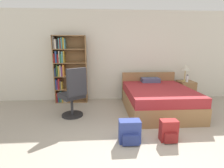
% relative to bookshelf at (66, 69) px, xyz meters
% --- Properties ---
extents(wall_back, '(9.00, 0.06, 2.60)m').
position_rel_bookshelf_xyz_m(wall_back, '(1.66, 0.25, 0.33)').
color(wall_back, silver).
rests_on(wall_back, ground_plane).
extents(bookshelf, '(0.90, 0.27, 1.88)m').
position_rel_bookshelf_xyz_m(bookshelf, '(0.00, 0.00, 0.00)').
color(bookshelf, olive).
rests_on(bookshelf, ground_plane).
extents(bed, '(1.55, 1.92, 0.84)m').
position_rel_bookshelf_xyz_m(bed, '(2.37, -0.84, -0.67)').
color(bed, olive).
rests_on(bed, ground_plane).
extents(office_chair, '(0.70, 0.72, 1.14)m').
position_rel_bookshelf_xyz_m(office_chair, '(0.35, -1.15, -0.43)').
color(office_chair, '#232326').
rests_on(office_chair, ground_plane).
extents(nightstand, '(0.43, 0.50, 0.58)m').
position_rel_bookshelf_xyz_m(nightstand, '(3.48, -0.09, -0.68)').
color(nightstand, olive).
rests_on(nightstand, ground_plane).
extents(table_lamp, '(0.24, 0.24, 0.48)m').
position_rel_bookshelf_xyz_m(table_lamp, '(3.42, -0.10, -0.01)').
color(table_lamp, tan).
rests_on(table_lamp, nightstand).
extents(water_bottle, '(0.07, 0.07, 0.21)m').
position_rel_bookshelf_xyz_m(water_bottle, '(3.44, -0.21, -0.29)').
color(water_bottle, silver).
rests_on(water_bottle, nightstand).
extents(backpack_red, '(0.29, 0.23, 0.37)m').
position_rel_bookshelf_xyz_m(backpack_red, '(2.10, -2.30, -0.80)').
color(backpack_red, maroon).
rests_on(backpack_red, ground_plane).
extents(backpack_blue, '(0.36, 0.27, 0.39)m').
position_rel_bookshelf_xyz_m(backpack_blue, '(1.43, -2.30, -0.79)').
color(backpack_blue, navy).
rests_on(backpack_blue, ground_plane).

